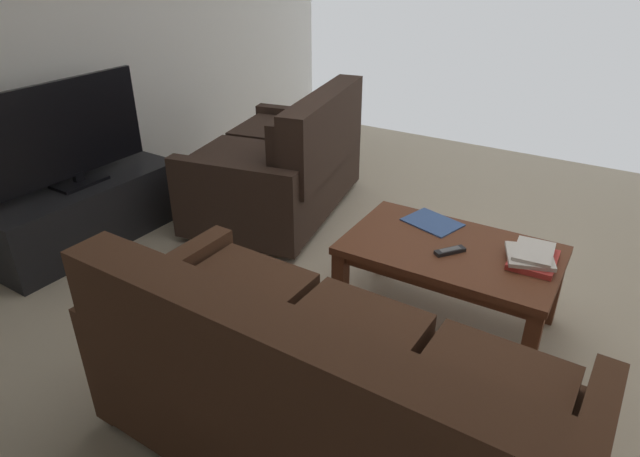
# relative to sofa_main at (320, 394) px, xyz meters

# --- Properties ---
(ground_plane) EXTENTS (5.17, 5.51, 0.01)m
(ground_plane) POSITION_rel_sofa_main_xyz_m (-0.02, -1.25, -0.38)
(ground_plane) COLOR #B7A88E
(wall_right) EXTENTS (0.12, 5.51, 2.58)m
(wall_right) POSITION_rel_sofa_main_xyz_m (2.57, -1.25, 0.91)
(wall_right) COLOR white
(wall_right) RESTS_ON ground
(sofa_main) EXTENTS (1.83, 0.90, 0.90)m
(sofa_main) POSITION_rel_sofa_main_xyz_m (0.00, 0.00, 0.00)
(sofa_main) COLOR black
(sofa_main) RESTS_ON ground
(loveseat_near) EXTENTS (1.12, 1.51, 0.92)m
(loveseat_near) POSITION_rel_sofa_main_xyz_m (1.38, -1.79, -0.00)
(loveseat_near) COLOR black
(loveseat_near) RESTS_ON ground
(coffee_table) EXTENTS (1.05, 0.64, 0.45)m
(coffee_table) POSITION_rel_sofa_main_xyz_m (-0.09, -1.14, 0.00)
(coffee_table) COLOR brown
(coffee_table) RESTS_ON ground
(tv_stand) EXTENTS (0.52, 1.28, 0.43)m
(tv_stand) POSITION_rel_sofa_main_xyz_m (2.25, -0.75, -0.17)
(tv_stand) COLOR black
(tv_stand) RESTS_ON ground
(flat_tv) EXTENTS (0.21, 1.03, 0.66)m
(flat_tv) POSITION_rel_sofa_main_xyz_m (2.25, -0.75, 0.39)
(flat_tv) COLOR black
(flat_tv) RESTS_ON tv_stand
(book_stack) EXTENTS (0.27, 0.29, 0.07)m
(book_stack) POSITION_rel_sofa_main_xyz_m (-0.47, -1.19, 0.10)
(book_stack) COLOR #C63833
(book_stack) RESTS_ON coffee_table
(tv_remote) EXTENTS (0.13, 0.15, 0.02)m
(tv_remote) POSITION_rel_sofa_main_xyz_m (-0.10, -1.08, 0.08)
(tv_remote) COLOR black
(tv_remote) RESTS_ON coffee_table
(loose_magazine) EXTENTS (0.33, 0.29, 0.01)m
(loose_magazine) POSITION_rel_sofa_main_xyz_m (0.09, -1.34, 0.08)
(loose_magazine) COLOR #385693
(loose_magazine) RESTS_ON coffee_table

